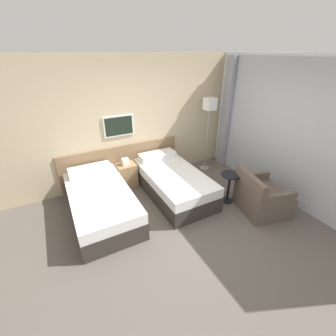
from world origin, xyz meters
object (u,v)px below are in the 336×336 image
(floor_lamp, at_px, (209,110))
(armchair, at_px, (261,198))
(bed_near_door, at_px, (101,202))
(bed_near_window, at_px, (173,182))
(side_table, at_px, (229,183))
(nightstand, at_px, (127,175))

(floor_lamp, xyz_separation_m, armchair, (-0.10, -1.90, -1.24))
(bed_near_door, height_order, bed_near_window, same)
(floor_lamp, relative_size, side_table, 2.90)
(bed_near_door, distance_m, floor_lamp, 3.12)
(bed_near_door, distance_m, nightstand, 1.07)
(floor_lamp, distance_m, armchair, 2.27)
(floor_lamp, distance_m, side_table, 1.82)
(side_table, bearing_deg, bed_near_door, 161.76)
(bed_near_door, bearing_deg, armchair, -25.48)
(bed_near_window, height_order, armchair, armchair)
(nightstand, xyz_separation_m, armchair, (1.94, -2.04, -0.01))
(bed_near_door, distance_m, armchair, 2.98)
(bed_near_door, distance_m, side_table, 2.47)
(floor_lamp, bearing_deg, side_table, -108.22)
(bed_near_door, bearing_deg, floor_lamp, 12.33)
(bed_near_window, distance_m, armchair, 1.75)
(bed_near_window, xyz_separation_m, side_table, (0.84, -0.77, 0.14))
(nightstand, distance_m, armchair, 2.82)
(bed_near_window, relative_size, floor_lamp, 1.10)
(bed_near_door, xyz_separation_m, nightstand, (0.75, 0.76, 0.00))
(bed_near_door, xyz_separation_m, armchair, (2.69, -1.28, -0.01))
(bed_near_window, bearing_deg, side_table, -42.55)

